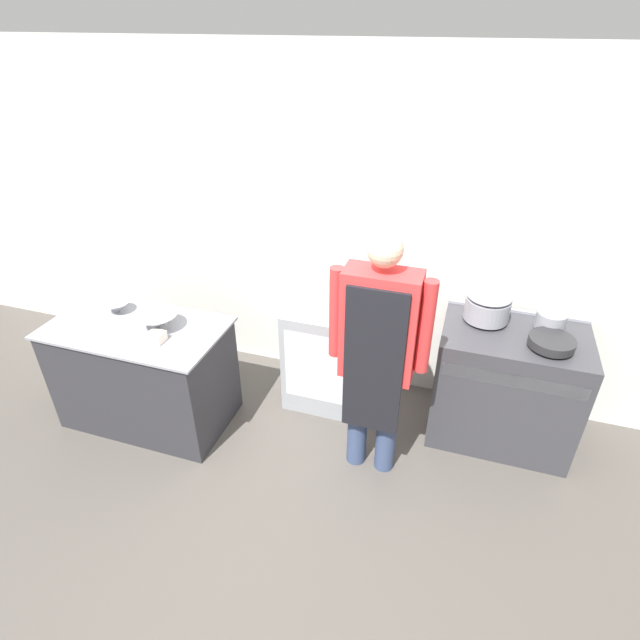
% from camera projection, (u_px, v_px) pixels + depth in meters
% --- Properties ---
extents(ground_plane, '(14.00, 14.00, 0.00)m').
position_uv_depth(ground_plane, '(268.00, 511.00, 3.32)').
color(ground_plane, '#4C4742').
extents(wall_back, '(8.00, 0.05, 2.70)m').
position_uv_depth(wall_back, '(340.00, 232.00, 3.94)').
color(wall_back, silver).
rests_on(wall_back, ground_plane).
extents(prep_counter, '(1.32, 0.73, 0.86)m').
position_uv_depth(prep_counter, '(145.00, 373.00, 3.89)').
color(prep_counter, '#2D2D33').
rests_on(prep_counter, ground_plane).
extents(stove, '(1.01, 0.66, 0.94)m').
position_uv_depth(stove, '(505.00, 386.00, 3.71)').
color(stove, '#38383D').
rests_on(stove, ground_plane).
extents(fridge_unit, '(0.60, 0.62, 0.88)m').
position_uv_depth(fridge_unit, '(328.00, 351.00, 4.12)').
color(fridge_unit, '#93999E').
rests_on(fridge_unit, ground_plane).
extents(person_cook, '(0.65, 0.24, 1.80)m').
position_uv_depth(person_cook, '(378.00, 348.00, 3.14)').
color(person_cook, '#38476B').
rests_on(person_cook, ground_plane).
extents(mixing_bowl, '(0.30, 0.30, 0.12)m').
position_uv_depth(mixing_bowl, '(158.00, 321.00, 3.61)').
color(mixing_bowl, gray).
rests_on(mixing_bowl, prep_counter).
extents(small_bowl, '(0.19, 0.19, 0.08)m').
position_uv_depth(small_bowl, '(117.00, 307.00, 3.83)').
color(small_bowl, gray).
rests_on(small_bowl, prep_counter).
extents(plastic_tub, '(0.11, 0.11, 0.07)m').
position_uv_depth(plastic_tub, '(156.00, 337.00, 3.48)').
color(plastic_tub, silver).
rests_on(plastic_tub, prep_counter).
extents(stock_pot, '(0.32, 0.32, 0.21)m').
position_uv_depth(stock_pot, '(488.00, 306.00, 3.55)').
color(stock_pot, gray).
rests_on(stock_pot, stove).
extents(saute_pan, '(0.30, 0.30, 0.06)m').
position_uv_depth(saute_pan, '(552.00, 342.00, 3.30)').
color(saute_pan, '#262628').
rests_on(saute_pan, stove).
extents(sauce_pot, '(0.20, 0.20, 0.13)m').
position_uv_depth(sauce_pot, '(551.00, 320.00, 3.47)').
color(sauce_pot, gray).
rests_on(sauce_pot, stove).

